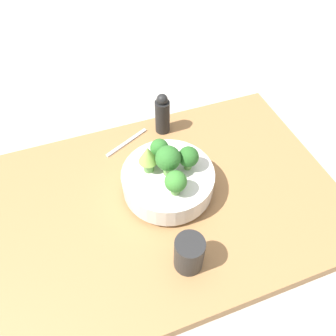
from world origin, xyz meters
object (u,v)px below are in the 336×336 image
pepper_mill (162,114)px  cup (189,254)px  fork (127,142)px  bowl (168,181)px

pepper_mill → cup: bearing=78.2°
pepper_mill → fork: pepper_mill is taller
cup → pepper_mill: (-0.09, -0.45, 0.02)m
fork → cup: bearing=94.2°
pepper_mill → fork: (0.13, 0.02, -0.06)m
cup → pepper_mill: bearing=-101.8°
bowl → fork: bowl is taller
bowl → cup: bearing=82.6°
pepper_mill → fork: bearing=8.0°
bowl → pepper_mill: pepper_mill is taller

